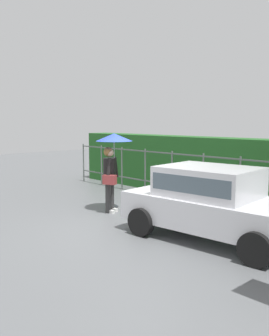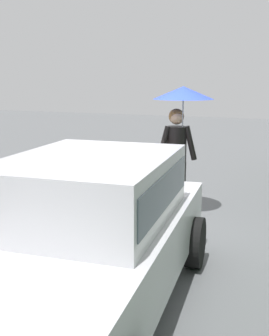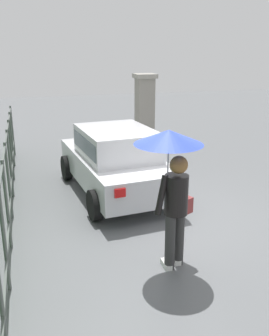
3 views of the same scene
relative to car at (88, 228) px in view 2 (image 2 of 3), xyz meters
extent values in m
plane|color=slate|center=(-1.64, -0.59, -0.80)|extent=(40.00, 40.00, 0.00)
cube|color=silver|center=(0.06, 0.01, -0.22)|extent=(3.84, 1.99, 0.60)
cube|color=silver|center=(-0.09, -0.01, 0.38)|extent=(2.03, 1.62, 0.60)
cube|color=#4C5B66|center=(-0.09, -0.01, 0.40)|extent=(1.88, 1.62, 0.33)
cylinder|color=black|center=(-1.27, 0.72, -0.50)|extent=(0.61, 0.24, 0.60)
cylinder|color=black|center=(-1.10, -0.95, -0.50)|extent=(0.61, 0.24, 0.60)
cube|color=red|center=(-1.85, 0.37, -0.07)|extent=(0.08, 0.20, 0.16)
cube|color=red|center=(-1.74, -0.72, -0.07)|extent=(0.08, 0.20, 0.16)
cylinder|color=#333333|center=(-3.22, -0.03, -0.37)|extent=(0.15, 0.15, 0.86)
cylinder|color=#333333|center=(-3.13, -0.21, -0.37)|extent=(0.15, 0.15, 0.86)
cube|color=white|center=(-3.16, 0.00, -0.76)|extent=(0.26, 0.10, 0.08)
cube|color=white|center=(-3.08, -0.18, -0.76)|extent=(0.26, 0.10, 0.08)
cylinder|color=black|center=(-3.17, -0.12, 0.35)|extent=(0.34, 0.34, 0.58)
sphere|color=#DBAD89|center=(-3.17, -0.12, 0.78)|extent=(0.22, 0.22, 0.22)
sphere|color=olive|center=(-3.20, -0.13, 0.80)|extent=(0.25, 0.25, 0.25)
cylinder|color=black|center=(-3.20, 0.11, 0.37)|extent=(0.18, 0.24, 0.56)
cylinder|color=black|center=(-3.00, -0.28, 0.37)|extent=(0.18, 0.24, 0.56)
cylinder|color=#B2B2B7|center=(-3.12, 0.00, 0.69)|extent=(0.02, 0.02, 0.77)
cone|color=blue|center=(-3.12, 0.00, 1.18)|extent=(0.96, 0.96, 0.20)
cube|color=maroon|center=(-2.95, -0.30, 0.11)|extent=(0.38, 0.29, 0.24)
camera|label=1|loc=(4.36, -6.17, 1.60)|focal=39.63mm
camera|label=2|loc=(3.25, 1.84, 1.36)|focal=44.29mm
camera|label=3|loc=(-7.77, 1.84, 2.33)|focal=40.34mm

